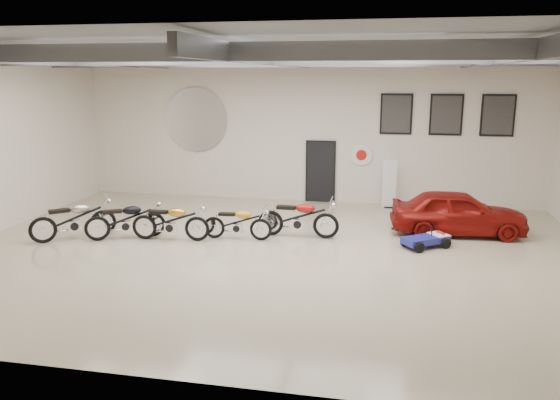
% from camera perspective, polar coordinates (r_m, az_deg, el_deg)
% --- Properties ---
extents(floor, '(16.00, 12.00, 0.01)m').
position_cam_1_polar(floor, '(13.75, -0.98, -5.57)').
color(floor, tan).
rests_on(floor, ground).
extents(ceiling, '(16.00, 12.00, 0.01)m').
position_cam_1_polar(ceiling, '(13.06, -1.07, 15.72)').
color(ceiling, slate).
rests_on(ceiling, back_wall).
extents(back_wall, '(16.00, 0.02, 5.00)m').
position_cam_1_polar(back_wall, '(19.04, 2.84, 7.29)').
color(back_wall, beige).
rests_on(back_wall, floor).
extents(ceiling_beams, '(15.80, 11.80, 0.32)m').
position_cam_1_polar(ceiling_beams, '(13.05, -1.06, 14.62)').
color(ceiling_beams, slate).
rests_on(ceiling_beams, ceiling).
extents(door, '(0.92, 0.08, 2.10)m').
position_cam_1_polar(door, '(19.12, 4.25, 2.91)').
color(door, black).
rests_on(door, back_wall).
extents(logo_plaque, '(2.30, 0.06, 1.16)m').
position_cam_1_polar(logo_plaque, '(19.94, -8.74, 8.28)').
color(logo_plaque, silver).
rests_on(logo_plaque, back_wall).
extents(poster_left, '(1.05, 0.08, 1.35)m').
position_cam_1_polar(poster_left, '(18.75, 12.05, 8.78)').
color(poster_left, black).
rests_on(poster_left, back_wall).
extents(poster_mid, '(1.05, 0.08, 1.35)m').
position_cam_1_polar(poster_mid, '(18.84, 16.97, 8.53)').
color(poster_mid, black).
rests_on(poster_mid, back_wall).
extents(poster_right, '(1.05, 0.08, 1.35)m').
position_cam_1_polar(poster_right, '(19.06, 21.81, 8.21)').
color(poster_right, black).
rests_on(poster_right, back_wall).
extents(oil_sign, '(0.72, 0.10, 0.72)m').
position_cam_1_polar(oil_sign, '(18.90, 8.51, 4.68)').
color(oil_sign, white).
rests_on(oil_sign, back_wall).
extents(banner_stand, '(0.48, 0.24, 1.71)m').
position_cam_1_polar(banner_stand, '(18.58, 11.36, 1.79)').
color(banner_stand, white).
rests_on(banner_stand, floor).
extents(motorcycle_silver, '(2.13, 1.96, 1.15)m').
position_cam_1_polar(motorcycle_silver, '(15.78, -20.81, -1.82)').
color(motorcycle_silver, silver).
rests_on(motorcycle_silver, floor).
extents(motorcycle_black, '(2.15, 1.54, 1.09)m').
position_cam_1_polar(motorcycle_black, '(15.40, -15.88, -1.94)').
color(motorcycle_black, silver).
rests_on(motorcycle_black, floor).
extents(motorcycle_gold, '(2.13, 0.82, 1.09)m').
position_cam_1_polar(motorcycle_gold, '(14.96, -11.39, -2.13)').
color(motorcycle_gold, silver).
rests_on(motorcycle_gold, floor).
extents(motorcycle_yellow, '(1.88, 0.64, 0.97)m').
position_cam_1_polar(motorcycle_yellow, '(14.80, -4.51, -2.31)').
color(motorcycle_yellow, silver).
rests_on(motorcycle_yellow, floor).
extents(motorcycle_red, '(2.20, 0.69, 1.14)m').
position_cam_1_polar(motorcycle_red, '(14.96, 1.90, -1.76)').
color(motorcycle_red, silver).
rests_on(motorcycle_red, floor).
extents(go_kart, '(1.62, 1.44, 0.55)m').
position_cam_1_polar(go_kart, '(14.69, 15.37, -3.71)').
color(go_kart, navy).
rests_on(go_kart, floor).
extents(vintage_car, '(1.73, 3.78, 1.26)m').
position_cam_1_polar(vintage_car, '(16.01, 18.12, -1.22)').
color(vintage_car, maroon).
rests_on(vintage_car, floor).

